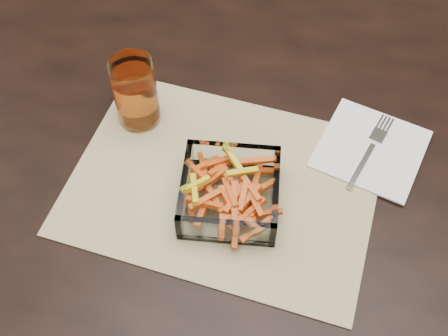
{
  "coord_description": "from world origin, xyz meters",
  "views": [
    {
      "loc": [
        -0.05,
        -0.53,
        1.46
      ],
      "look_at": [
        -0.15,
        -0.07,
        0.78
      ],
      "focal_mm": 45.0,
      "sensor_mm": 36.0,
      "label": 1
    }
  ],
  "objects_px": {
    "tumbler": "(136,94)",
    "dining_table": "(322,190)",
    "glass_bowl": "(230,194)",
    "fork": "(371,148)"
  },
  "relations": [
    {
      "from": "glass_bowl",
      "to": "fork",
      "type": "height_order",
      "value": "glass_bowl"
    },
    {
      "from": "glass_bowl",
      "to": "tumbler",
      "type": "xyz_separation_m",
      "value": [
        -0.18,
        0.13,
        0.03
      ]
    },
    {
      "from": "tumbler",
      "to": "dining_table",
      "type": "bearing_deg",
      "value": -2.68
    },
    {
      "from": "glass_bowl",
      "to": "tumbler",
      "type": "relative_size",
      "value": 1.29
    },
    {
      "from": "glass_bowl",
      "to": "fork",
      "type": "distance_m",
      "value": 0.24
    },
    {
      "from": "dining_table",
      "to": "glass_bowl",
      "type": "distance_m",
      "value": 0.21
    },
    {
      "from": "dining_table",
      "to": "tumbler",
      "type": "height_order",
      "value": "tumbler"
    },
    {
      "from": "glass_bowl",
      "to": "fork",
      "type": "xyz_separation_m",
      "value": [
        0.19,
        0.14,
        -0.02
      ]
    },
    {
      "from": "dining_table",
      "to": "fork",
      "type": "xyz_separation_m",
      "value": [
        0.06,
        0.03,
        0.1
      ]
    },
    {
      "from": "glass_bowl",
      "to": "tumbler",
      "type": "bearing_deg",
      "value": 144.82
    }
  ]
}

